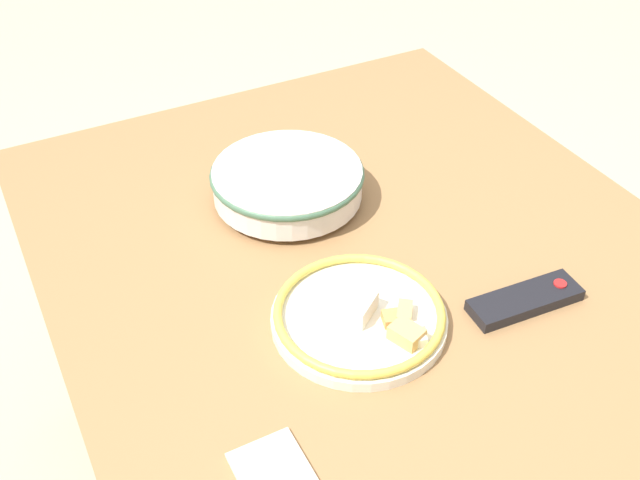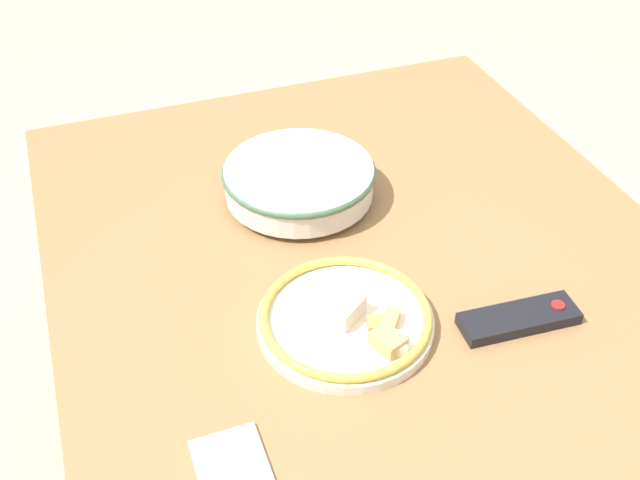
{
  "view_description": "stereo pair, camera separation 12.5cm",
  "coord_description": "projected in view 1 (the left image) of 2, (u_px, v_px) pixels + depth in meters",
  "views": [
    {
      "loc": [
        0.8,
        -0.53,
        1.58
      ],
      "look_at": [
        -0.06,
        -0.08,
        0.78
      ],
      "focal_mm": 42.0,
      "sensor_mm": 36.0,
      "label": 1
    },
    {
      "loc": [
        0.85,
        -0.41,
        1.58
      ],
      "look_at": [
        -0.06,
        -0.08,
        0.78
      ],
      "focal_mm": 42.0,
      "sensor_mm": 36.0,
      "label": 2
    }
  ],
  "objects": [
    {
      "name": "dining_table",
      "position": [
        376.0,
        295.0,
        1.31
      ],
      "size": [
        1.32,
        1.06,
        0.74
      ],
      "color": "olive",
      "rests_on": "ground_plane"
    },
    {
      "name": "noodle_bowl",
      "position": [
        288.0,
        182.0,
        1.38
      ],
      "size": [
        0.28,
        0.28,
        0.07
      ],
      "color": "silver",
      "rests_on": "dining_table"
    },
    {
      "name": "food_plate",
      "position": [
        361.0,
        316.0,
        1.14
      ],
      "size": [
        0.27,
        0.27,
        0.05
      ],
      "color": "silver",
      "rests_on": "dining_table"
    },
    {
      "name": "tv_remote",
      "position": [
        525.0,
        300.0,
        1.18
      ],
      "size": [
        0.07,
        0.19,
        0.02
      ],
      "rotation": [
        0.0,
        0.0,
        6.21
      ],
      "color": "black",
      "rests_on": "dining_table"
    },
    {
      "name": "folded_napkin",
      "position": [
        278.0,
        480.0,
        0.94
      ],
      "size": [
        0.13,
        0.09,
        0.01
      ],
      "color": "beige",
      "rests_on": "dining_table"
    }
  ]
}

